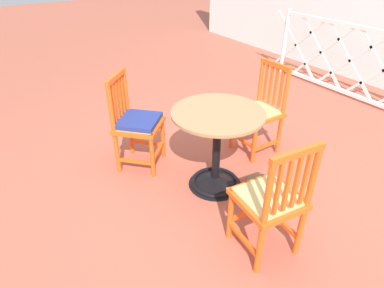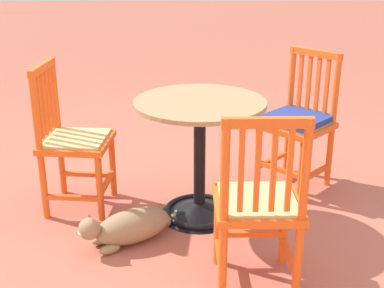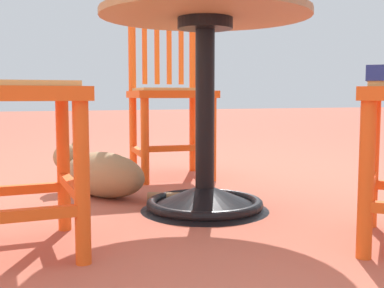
# 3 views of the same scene
# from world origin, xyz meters

# --- Properties ---
(ground_plane) EXTENTS (24.00, 24.00, 0.00)m
(ground_plane) POSITION_xyz_m (0.00, 0.00, 0.00)
(ground_plane) COLOR #AD5642
(cafe_table) EXTENTS (0.76, 0.76, 0.73)m
(cafe_table) POSITION_xyz_m (-0.06, 0.12, 0.28)
(cafe_table) COLOR black
(cafe_table) RESTS_ON ground_plane
(orange_chair_tucked_in) EXTENTS (0.44, 0.44, 0.91)m
(orange_chair_tucked_in) POSITION_xyz_m (0.71, -0.01, 0.43)
(orange_chair_tucked_in) COLOR #EA5619
(orange_chair_tucked_in) RESTS_ON ground_plane
(tabby_cat) EXTENTS (0.57, 0.54, 0.23)m
(tabby_cat) POSITION_xyz_m (0.35, 0.44, 0.10)
(tabby_cat) COLOR #8E704C
(tabby_cat) RESTS_ON ground_plane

